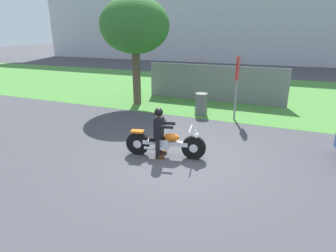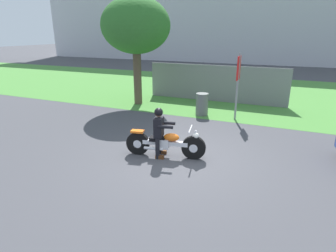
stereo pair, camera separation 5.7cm
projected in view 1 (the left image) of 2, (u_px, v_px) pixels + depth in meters
name	position (u px, v px, depth m)	size (l,w,h in m)	color
ground	(180.00, 159.00, 7.86)	(120.00, 120.00, 0.00)	#424247
grass_verge	(239.00, 92.00, 16.54)	(60.00, 12.00, 0.01)	#478438
stadium_facade	(233.00, 8.00, 33.09)	(48.38, 8.00, 12.01)	silver
motorcycle_lead	(165.00, 143.00, 7.90)	(2.25, 0.77, 0.89)	black
rider_lead	(159.00, 129.00, 7.80)	(0.61, 0.54, 1.41)	black
tree_roadside	(135.00, 26.00, 12.76)	(3.15, 3.15, 4.90)	brown
trash_can	(201.00, 104.00, 11.90)	(0.52, 0.52, 0.93)	#595E5B
sign_banner	(237.00, 77.00, 10.87)	(0.08, 0.60, 2.60)	gray
fence_segment	(214.00, 83.00, 14.16)	(7.00, 0.06, 1.80)	slate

